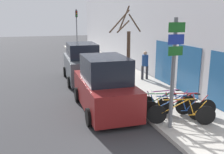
{
  "coord_description": "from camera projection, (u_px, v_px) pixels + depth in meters",
  "views": [
    {
      "loc": [
        -2.94,
        -3.9,
        3.86
      ],
      "look_at": [
        0.33,
        6.43,
        1.26
      ],
      "focal_mm": 40.0,
      "sensor_mm": 36.0,
      "label": 1
    }
  ],
  "objects": [
    {
      "name": "signpost",
      "position": [
        173.0,
        70.0,
        8.15
      ],
      "size": [
        0.59,
        0.15,
        3.71
      ],
      "color": "#595B60",
      "rests_on": "sidewalk_curb"
    },
    {
      "name": "bicycle_4",
      "position": [
        167.0,
        101.0,
        10.18
      ],
      "size": [
        2.31,
        0.53,
        0.87
      ],
      "rotation": [
        0.0,
        0.0,
        1.41
      ],
      "color": "black",
      "rests_on": "sidewalk_curb"
    },
    {
      "name": "building_facade",
      "position": [
        133.0,
        26.0,
        18.82
      ],
      "size": [
        0.23,
        32.0,
        6.5
      ],
      "color": "#BCBCC1",
      "rests_on": "ground"
    },
    {
      "name": "bicycle_0",
      "position": [
        181.0,
        113.0,
        8.79
      ],
      "size": [
        2.26,
        0.89,
        0.97
      ],
      "rotation": [
        0.0,
        0.0,
        1.21
      ],
      "color": "black",
      "rests_on": "sidewalk_curb"
    },
    {
      "name": "bicycle_2",
      "position": [
        186.0,
        105.0,
        9.66
      ],
      "size": [
        2.04,
        0.98,
        0.91
      ],
      "rotation": [
        0.0,
        0.0,
        1.13
      ],
      "color": "black",
      "rests_on": "sidewalk_curb"
    },
    {
      "name": "bicycle_1",
      "position": [
        174.0,
        109.0,
        9.22
      ],
      "size": [
        2.23,
        0.93,
        0.95
      ],
      "rotation": [
        0.0,
        0.0,
        1.18
      ],
      "color": "black",
      "rests_on": "sidewalk_curb"
    },
    {
      "name": "pedestrian_near",
      "position": [
        145.0,
        63.0,
        15.13
      ],
      "size": [
        0.45,
        0.38,
        1.73
      ],
      "rotation": [
        0.0,
        0.0,
        3.11
      ],
      "color": "#333338",
      "rests_on": "sidewalk_curb"
    },
    {
      "name": "traffic_light",
      "position": [
        77.0,
        26.0,
        24.95
      ],
      "size": [
        0.2,
        0.3,
        4.5
      ],
      "color": "#595B60",
      "rests_on": "sidewalk_curb"
    },
    {
      "name": "ground_plane",
      "position": [
        84.0,
        80.0,
        15.76
      ],
      "size": [
        80.0,
        80.0,
        0.0
      ],
      "primitive_type": "plane",
      "color": "#333335"
    },
    {
      "name": "parked_car_1",
      "position": [
        82.0,
        64.0,
        15.39
      ],
      "size": [
        2.2,
        4.7,
        2.34
      ],
      "rotation": [
        0.0,
        0.0,
        -0.04
      ],
      "color": "#51565B",
      "rests_on": "ground"
    },
    {
      "name": "sidewalk_curb",
      "position": [
        110.0,
        68.0,
        19.11
      ],
      "size": [
        3.2,
        32.0,
        0.15
      ],
      "color": "#ADA89E",
      "rests_on": "ground"
    },
    {
      "name": "bicycle_3",
      "position": [
        163.0,
        105.0,
        9.79
      ],
      "size": [
        2.01,
        0.96,
        0.86
      ],
      "rotation": [
        0.0,
        0.0,
        1.14
      ],
      "color": "black",
      "rests_on": "sidewalk_curb"
    },
    {
      "name": "street_tree",
      "position": [
        128.0,
        55.0,
        11.96
      ],
      "size": [
        1.64,
        1.35,
        4.24
      ],
      "color": "#4C3828",
      "rests_on": "sidewalk_curb"
    },
    {
      "name": "parked_car_0",
      "position": [
        104.0,
        86.0,
        10.42
      ],
      "size": [
        2.13,
        4.59,
        2.33
      ],
      "rotation": [
        0.0,
        0.0,
        -0.02
      ],
      "color": "maroon",
      "rests_on": "ground"
    }
  ]
}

